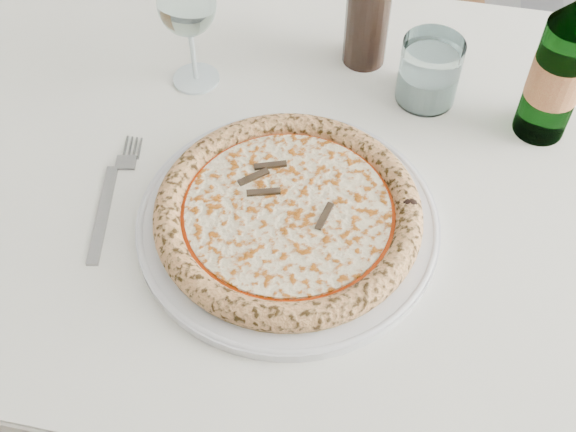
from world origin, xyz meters
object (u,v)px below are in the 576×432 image
(plate, at_px, (288,222))
(beer_bottle, at_px, (561,68))
(dining_table, at_px, (302,212))
(wine_glass, at_px, (187,6))
(pizza, at_px, (288,213))
(tumbler, at_px, (429,75))

(plate, height_order, beer_bottle, beer_bottle)
(dining_table, bearing_deg, wine_glass, 143.47)
(pizza, bearing_deg, wine_glass, 127.52)
(plate, relative_size, beer_bottle, 1.37)
(pizza, bearing_deg, tumbler, 61.05)
(pizza, xyz_separation_m, beer_bottle, (0.30, 0.23, 0.08))
(dining_table, xyz_separation_m, wine_glass, (-0.18, 0.13, 0.22))
(tumbler, height_order, beer_bottle, beer_bottle)
(wine_glass, distance_m, tumbler, 0.33)
(plate, relative_size, pizza, 1.14)
(dining_table, distance_m, tumbler, 0.25)
(dining_table, height_order, pizza, pizza)
(wine_glass, bearing_deg, dining_table, -36.53)
(dining_table, height_order, wine_glass, wine_glass)
(pizza, height_order, beer_bottle, beer_bottle)
(tumbler, bearing_deg, beer_bottle, -12.12)
(wine_glass, bearing_deg, beer_bottle, -0.81)
(dining_table, height_order, tumbler, tumbler)
(tumbler, bearing_deg, pizza, -118.95)
(dining_table, xyz_separation_m, tumbler, (0.14, 0.16, 0.14))
(pizza, bearing_deg, dining_table, 89.99)
(pizza, distance_m, tumbler, 0.30)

